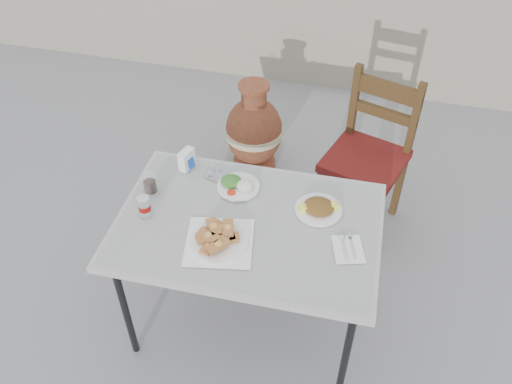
% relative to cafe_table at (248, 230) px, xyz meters
% --- Properties ---
extents(ground, '(80.00, 80.00, 0.00)m').
position_rel_cafe_table_xyz_m(ground, '(-0.04, -0.09, -0.64)').
color(ground, slate).
rests_on(ground, ground).
extents(cafe_table, '(1.16, 0.80, 0.69)m').
position_rel_cafe_table_xyz_m(cafe_table, '(0.00, 0.00, 0.00)').
color(cafe_table, black).
rests_on(cafe_table, ground).
extents(pide_plate, '(0.33, 0.33, 0.06)m').
position_rel_cafe_table_xyz_m(pide_plate, '(-0.09, -0.14, 0.07)').
color(pide_plate, white).
rests_on(pide_plate, cafe_table).
extents(salad_rice_plate, '(0.20, 0.20, 0.05)m').
position_rel_cafe_table_xyz_m(salad_rice_plate, '(-0.10, 0.21, 0.07)').
color(salad_rice_plate, white).
rests_on(salad_rice_plate, cafe_table).
extents(salad_chopped_plate, '(0.21, 0.21, 0.04)m').
position_rel_cafe_table_xyz_m(salad_chopped_plate, '(0.28, 0.15, 0.07)').
color(salad_chopped_plate, white).
rests_on(salad_chopped_plate, cafe_table).
extents(soda_can, '(0.05, 0.05, 0.10)m').
position_rel_cafe_table_xyz_m(soda_can, '(-0.44, -0.06, 0.10)').
color(soda_can, silver).
rests_on(soda_can, cafe_table).
extents(cola_glass, '(0.06, 0.06, 0.09)m').
position_rel_cafe_table_xyz_m(cola_glass, '(-0.48, 0.09, 0.09)').
color(cola_glass, white).
rests_on(cola_glass, cafe_table).
extents(napkin_holder, '(0.07, 0.09, 0.10)m').
position_rel_cafe_table_xyz_m(napkin_holder, '(-0.37, 0.28, 0.10)').
color(napkin_holder, white).
rests_on(napkin_holder, cafe_table).
extents(condiment_caddy, '(0.10, 0.09, 0.06)m').
position_rel_cafe_table_xyz_m(condiment_caddy, '(-0.23, 0.25, 0.07)').
color(condiment_caddy, silver).
rests_on(condiment_caddy, cafe_table).
extents(cutlery_napkin, '(0.16, 0.18, 0.01)m').
position_rel_cafe_table_xyz_m(cutlery_napkin, '(0.43, -0.03, 0.05)').
color(cutlery_napkin, white).
rests_on(cutlery_napkin, cafe_table).
extents(chair, '(0.51, 0.51, 0.92)m').
position_rel_cafe_table_xyz_m(chair, '(0.46, 0.87, -0.17)').
color(chair, '#321F0D').
rests_on(chair, ground).
extents(terracotta_urn, '(0.37, 0.37, 0.65)m').
position_rel_cafe_table_xyz_m(terracotta_urn, '(-0.27, 1.15, -0.34)').
color(terracotta_urn, brown).
rests_on(terracotta_urn, ground).
extents(back_wall, '(6.00, 0.25, 1.20)m').
position_rel_cafe_table_xyz_m(back_wall, '(-0.04, 2.41, -0.04)').
color(back_wall, gray).
rests_on(back_wall, ground).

